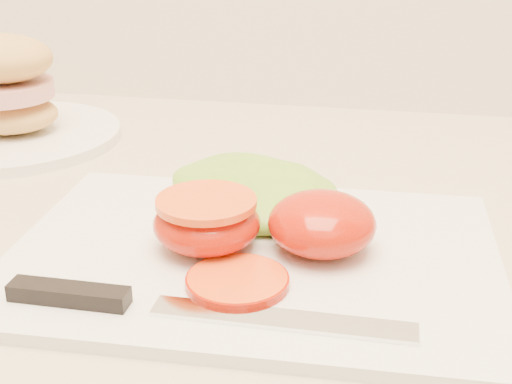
# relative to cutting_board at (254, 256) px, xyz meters

# --- Properties ---
(cutting_board) EXTENTS (0.38, 0.28, 0.01)m
(cutting_board) POSITION_rel_cutting_board_xyz_m (0.00, 0.00, 0.00)
(cutting_board) COLOR silver
(cutting_board) RESTS_ON counter
(tomato_half_dome) EXTENTS (0.08, 0.08, 0.05)m
(tomato_half_dome) POSITION_rel_cutting_board_xyz_m (0.05, 0.01, 0.03)
(tomato_half_dome) COLOR red
(tomato_half_dome) RESTS_ON cutting_board
(tomato_half_cut) EXTENTS (0.08, 0.08, 0.04)m
(tomato_half_cut) POSITION_rel_cutting_board_xyz_m (-0.04, -0.00, 0.03)
(tomato_half_cut) COLOR red
(tomato_half_cut) RESTS_ON cutting_board
(tomato_slice_0) EXTENTS (0.07, 0.07, 0.01)m
(tomato_slice_0) POSITION_rel_cutting_board_xyz_m (-0.00, -0.05, 0.01)
(tomato_slice_0) COLOR orange
(tomato_slice_0) RESTS_ON cutting_board
(lettuce_leaf_0) EXTENTS (0.19, 0.17, 0.03)m
(lettuce_leaf_0) POSITION_rel_cutting_board_xyz_m (-0.02, 0.08, 0.02)
(lettuce_leaf_0) COLOR #8AC534
(lettuce_leaf_0) RESTS_ON cutting_board
(knife) EXTENTS (0.27, 0.02, 0.01)m
(knife) POSITION_rel_cutting_board_xyz_m (-0.05, -0.10, 0.01)
(knife) COLOR silver
(knife) RESTS_ON cutting_board
(sandwich_plate) EXTENTS (0.25, 0.25, 0.12)m
(sandwich_plate) POSITION_rel_cutting_board_xyz_m (-0.33, 0.23, 0.04)
(sandwich_plate) COLOR white
(sandwich_plate) RESTS_ON counter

